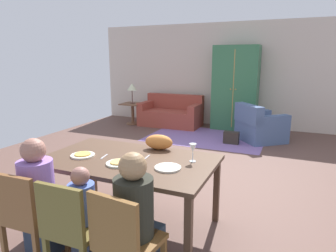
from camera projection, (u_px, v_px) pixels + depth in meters
The scene contains 25 objects.
ground_plane at pixel (187, 163), 5.18m from camera, with size 7.44×6.43×0.02m, color brown.
back_wall at pixel (229, 75), 7.80m from camera, with size 7.44×0.10×2.70m, color beige.
dining_table at pixel (129, 165), 3.05m from camera, with size 1.77×1.05×0.76m.
plate_near_man at pixel (83, 155), 3.12m from camera, with size 0.25×0.25×0.02m, color white.
pizza_near_man at pixel (83, 154), 3.11m from camera, with size 0.17×0.17×0.01m, color gold.
plate_near_child at pixel (119, 163), 2.87m from camera, with size 0.25×0.25×0.02m, color silver.
pizza_near_child at pixel (119, 162), 2.87m from camera, with size 0.17×0.17×0.01m, color #DAA853.
plate_near_woman at pixel (168, 168), 2.76m from camera, with size 0.25×0.25×0.02m, color white.
wine_glass at pixel (193, 149), 2.92m from camera, with size 0.07×0.07×0.19m.
fork at pixel (104, 157), 3.09m from camera, with size 0.02×0.15×0.01m, color silver.
knife at pixel (147, 157), 3.07m from camera, with size 0.01×0.17×0.01m, color silver.
dining_chair_man at pixel (26, 213), 2.49m from camera, with size 0.44×0.44×0.87m.
person_man at pixel (42, 202), 2.65m from camera, with size 0.30×0.41×1.11m.
dining_chair_child at pixel (71, 225), 2.31m from camera, with size 0.43×0.43×0.87m.
person_child at pixel (86, 221), 2.47m from camera, with size 0.22×0.29×0.92m.
dining_chair_woman at pixel (124, 240), 2.12m from camera, with size 0.47×0.47×0.87m.
person_woman at pixel (137, 225), 2.27m from camera, with size 0.31×0.41×1.11m.
cat at pixel (159, 142), 3.34m from camera, with size 0.32×0.16×0.17m, color orange.
area_rug at pixel (206, 137), 6.83m from camera, with size 2.60×1.80×0.01m, color #7C5E9B.
couch at pixel (171, 114), 8.01m from camera, with size 1.62×0.86×0.82m.
armchair at pixel (259, 127), 6.46m from camera, with size 1.21×1.20×0.82m.
armoire at pixel (235, 88), 7.42m from camera, with size 1.10×0.59×2.10m.
side_table at pixel (133, 111), 8.16m from camera, with size 0.56×0.56×0.58m.
table_lamp at pixel (132, 88), 8.03m from camera, with size 0.26×0.26×0.54m.
handbag at pixel (231, 138), 6.29m from camera, with size 0.32×0.16×0.26m, color #2C2620.
Camera 1 is at (1.64, -4.03, 1.76)m, focal length 31.55 mm.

